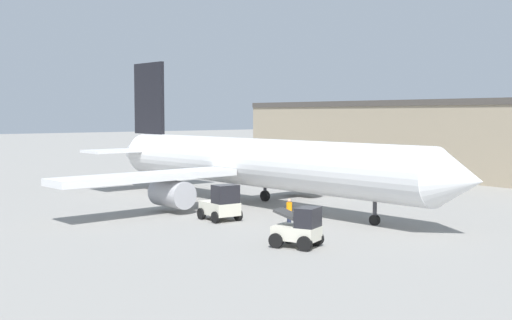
{
  "coord_description": "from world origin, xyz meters",
  "views": [
    {
      "loc": [
        40.82,
        -31.23,
        7.47
      ],
      "look_at": [
        0.0,
        0.0,
        3.73
      ],
      "focal_mm": 45.0,
      "sensor_mm": 36.0,
      "label": 1
    }
  ],
  "objects_px": {
    "belt_loader_truck": "(300,228)",
    "airplane": "(248,162)",
    "baggage_tug": "(222,204)",
    "ground_crew_worker": "(289,211)"
  },
  "relations": [
    {
      "from": "airplane",
      "to": "belt_loader_truck",
      "type": "xyz_separation_m",
      "value": [
        15.22,
        -7.73,
        -2.43
      ]
    },
    {
      "from": "ground_crew_worker",
      "to": "baggage_tug",
      "type": "height_order",
      "value": "baggage_tug"
    },
    {
      "from": "airplane",
      "to": "baggage_tug",
      "type": "relative_size",
      "value": 14.24
    },
    {
      "from": "airplane",
      "to": "belt_loader_truck",
      "type": "bearing_deg",
      "value": -31.23
    },
    {
      "from": "ground_crew_worker",
      "to": "belt_loader_truck",
      "type": "distance_m",
      "value": 7.2
    },
    {
      "from": "ground_crew_worker",
      "to": "airplane",
      "type": "bearing_deg",
      "value": 35.86
    },
    {
      "from": "baggage_tug",
      "to": "belt_loader_truck",
      "type": "xyz_separation_m",
      "value": [
        10.09,
        -1.62,
        -0.08
      ]
    },
    {
      "from": "belt_loader_truck",
      "to": "airplane",
      "type": "bearing_deg",
      "value": 129.32
    },
    {
      "from": "baggage_tug",
      "to": "belt_loader_truck",
      "type": "height_order",
      "value": "baggage_tug"
    },
    {
      "from": "belt_loader_truck",
      "to": "baggage_tug",
      "type": "bearing_deg",
      "value": 147.11
    }
  ]
}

